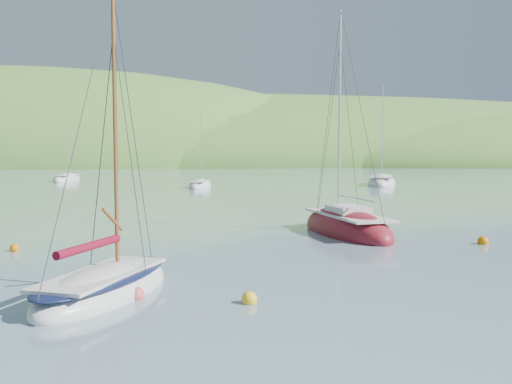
{
  "coord_description": "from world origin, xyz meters",
  "views": [
    {
      "loc": [
        -0.1,
        -15.81,
        4.27
      ],
      "look_at": [
        1.47,
        8.0,
        2.51
      ],
      "focal_mm": 40.0,
      "sensor_mm": 36.0,
      "label": 1
    }
  ],
  "objects": [
    {
      "name": "ground",
      "position": [
        0.0,
        0.0,
        0.0
      ],
      "size": [
        700.0,
        700.0,
        0.0
      ],
      "primitive_type": "plane",
      "color": "slate",
      "rests_on": "ground"
    },
    {
      "name": "shoreline_hills",
      "position": [
        -9.66,
        172.42,
        0.0
      ],
      "size": [
        690.0,
        135.0,
        56.0
      ],
      "color": "#3F6A28",
      "rests_on": "ground"
    },
    {
      "name": "daysailer_white",
      "position": [
        -3.47,
        0.96,
        0.22
      ],
      "size": [
        4.34,
        6.77,
        9.77
      ],
      "rotation": [
        0.0,
        0.0,
        -0.34
      ],
      "color": "silver",
      "rests_on": "ground"
    },
    {
      "name": "sloop_red",
      "position": [
        6.43,
        12.8,
        0.23
      ],
      "size": [
        4.57,
        8.85,
        12.49
      ],
      "rotation": [
        0.0,
        0.0,
        0.21
      ],
      "color": "maroon",
      "rests_on": "ground"
    },
    {
      "name": "distant_sloop_a",
      "position": [
        -2.21,
        49.51,
        0.16
      ],
      "size": [
        3.33,
        6.6,
        9.0
      ],
      "rotation": [
        0.0,
        0.0,
        -0.18
      ],
      "color": "silver",
      "rests_on": "ground"
    },
    {
      "name": "distant_sloop_b",
      "position": [
        19.76,
        52.45,
        0.21
      ],
      "size": [
        5.96,
        9.82,
        13.21
      ],
      "rotation": [
        0.0,
        0.0,
        -0.31
      ],
      "color": "silver",
      "rests_on": "ground"
    },
    {
      "name": "distant_sloop_c",
      "position": [
        -21.18,
        64.9,
        0.18
      ],
      "size": [
        3.43,
        7.48,
        10.3
      ],
      "rotation": [
        0.0,
        0.0,
        -0.13
      ],
      "color": "silver",
      "rests_on": "ground"
    },
    {
      "name": "mooring_buoys",
      "position": [
        1.07,
        3.8,
        0.12
      ],
      "size": [
        21.08,
        9.8,
        0.49
      ],
      "color": "gold",
      "rests_on": "ground"
    }
  ]
}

